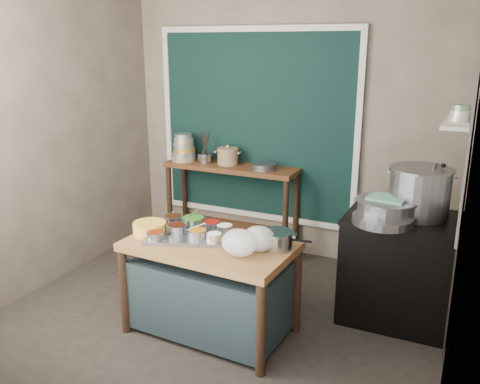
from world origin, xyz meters
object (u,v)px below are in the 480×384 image
at_px(back_counter, 231,208).
at_px(stove_block, 402,270).
at_px(utensil_cup, 205,158).
at_px(ceramic_crock, 228,157).
at_px(condiment_tray, 187,235).
at_px(steamer, 386,209).
at_px(saucepan, 277,240).
at_px(yellow_basin, 150,228).
at_px(stock_pot, 420,192).
at_px(prep_table, 211,288).

relative_size(back_counter, stove_block, 1.61).
distance_m(back_counter, utensil_cup, 0.61).
bearing_deg(ceramic_crock, stove_block, -20.81).
relative_size(condiment_tray, steamer, 1.28).
bearing_deg(utensil_cup, ceramic_crock, 2.99).
distance_m(condiment_tray, saucepan, 0.72).
height_order(yellow_basin, steamer, steamer).
xyz_separation_m(condiment_tray, ceramic_crock, (-0.42, 1.55, 0.27)).
relative_size(ceramic_crock, stock_pot, 0.47).
bearing_deg(saucepan, ceramic_crock, 120.00).
distance_m(yellow_basin, stock_pot, 2.13).
relative_size(condiment_tray, ceramic_crock, 2.62).
height_order(condiment_tray, ceramic_crock, ceramic_crock).
distance_m(stove_block, yellow_basin, 2.05).
relative_size(saucepan, stock_pot, 0.49).
height_order(prep_table, condiment_tray, condiment_tray).
height_order(condiment_tray, stock_pot, stock_pot).
bearing_deg(utensil_cup, prep_table, -60.10).
bearing_deg(utensil_cup, saucepan, -46.20).
relative_size(stove_block, condiment_tray, 1.47).
height_order(saucepan, steamer, steamer).
relative_size(back_counter, ceramic_crock, 6.18).
distance_m(stock_pot, steamer, 0.30).
bearing_deg(ceramic_crock, condiment_tray, -74.81).
bearing_deg(condiment_tray, prep_table, -10.16).
xyz_separation_m(back_counter, condiment_tray, (0.38, -1.54, 0.29)).
bearing_deg(back_counter, stove_block, -21.02).
relative_size(prep_table, utensil_cup, 7.39).
bearing_deg(back_counter, ceramic_crock, 169.67).
bearing_deg(yellow_basin, stock_pot, 27.31).
relative_size(stove_block, ceramic_crock, 3.84).
xyz_separation_m(back_counter, utensil_cup, (-0.30, -0.01, 0.53)).
distance_m(saucepan, steamer, 0.92).
distance_m(utensil_cup, ceramic_crock, 0.27).
bearing_deg(prep_table, stock_pot, 36.63).
bearing_deg(steamer, stock_pot, 39.38).
xyz_separation_m(prep_table, condiment_tray, (-0.22, 0.04, 0.39)).
bearing_deg(condiment_tray, saucepan, 5.75).
xyz_separation_m(condiment_tray, utensil_cup, (-0.68, 1.53, 0.24)).
xyz_separation_m(ceramic_crock, stock_pot, (2.01, -0.67, 0.05)).
distance_m(back_counter, steamer, 2.00).
xyz_separation_m(utensil_cup, stock_pot, (2.27, -0.66, 0.07)).
xyz_separation_m(back_counter, saucepan, (1.10, -1.47, 0.34)).
relative_size(back_counter, yellow_basin, 5.57).
bearing_deg(stove_block, utensil_cup, 161.83).
bearing_deg(yellow_basin, ceramic_crock, 94.74).
height_order(ceramic_crock, steamer, ceramic_crock).
distance_m(condiment_tray, ceramic_crock, 1.63).
bearing_deg(stock_pot, condiment_tray, -151.12).
bearing_deg(yellow_basin, saucepan, 9.25).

